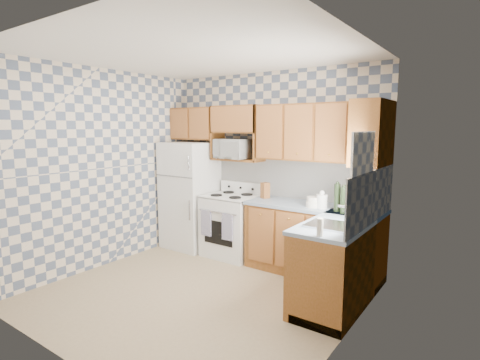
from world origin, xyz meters
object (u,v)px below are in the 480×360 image
object	(u,v)px
stove_body	(232,226)
microwave	(233,149)
electric_kettle	(322,201)
refrigerator	(190,195)

from	to	relation	value
stove_body	microwave	size ratio (longest dim) A/B	1.71
microwave	electric_kettle	world-z (taller)	microwave
microwave	electric_kettle	distance (m)	1.61
refrigerator	microwave	xyz separation A→B (m)	(0.76, 0.12, 0.76)
refrigerator	stove_body	distance (m)	0.89
stove_body	electric_kettle	world-z (taller)	electric_kettle
stove_body	electric_kettle	size ratio (longest dim) A/B	5.27
refrigerator	microwave	world-z (taller)	microwave
electric_kettle	stove_body	bearing A→B (deg)	177.00
microwave	stove_body	bearing A→B (deg)	-62.96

